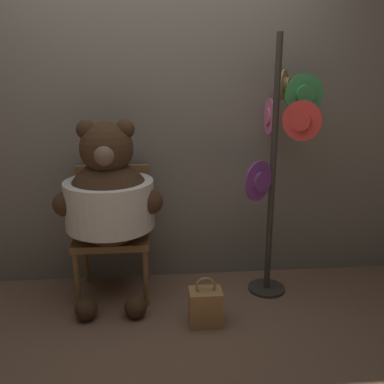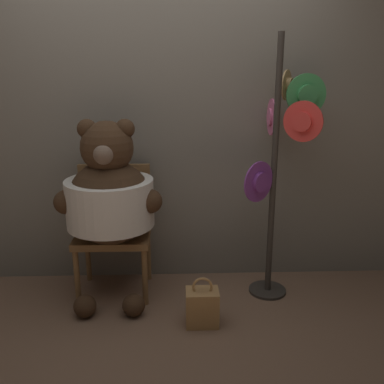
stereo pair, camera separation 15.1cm
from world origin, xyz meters
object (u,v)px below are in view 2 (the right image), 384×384
at_px(hat_display_rack, 280,155).
at_px(handbag_on_ground, 202,307).
at_px(teddy_bear, 110,197).
at_px(chair, 114,223).

relative_size(hat_display_rack, handbag_on_ground, 5.48).
height_order(hat_display_rack, handbag_on_ground, hat_display_rack).
bearing_deg(teddy_bear, hat_display_rack, 1.67).
relative_size(chair, teddy_bear, 0.72).
distance_m(chair, teddy_bear, 0.29).
relative_size(chair, hat_display_rack, 0.51).
height_order(chair, handbag_on_ground, chair).
distance_m(hat_display_rack, handbag_on_ground, 1.16).
xyz_separation_m(chair, teddy_bear, (0.00, -0.15, 0.25)).
xyz_separation_m(hat_display_rack, handbag_on_ground, (-0.56, -0.42, -0.92)).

